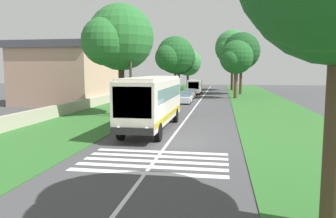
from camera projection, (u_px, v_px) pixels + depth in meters
name	position (u px, v px, depth m)	size (l,w,h in m)	color
ground	(169.00, 142.00, 19.46)	(160.00, 160.00, 0.00)	#424244
grass_verge_left	(115.00, 110.00, 35.48)	(120.00, 8.00, 0.04)	#2D6628
grass_verge_right	(274.00, 113.00, 32.84)	(120.00, 8.00, 0.04)	#2D6628
centre_line	(192.00, 111.00, 34.16)	(110.00, 0.16, 0.01)	silver
coach_bus	(153.00, 99.00, 23.51)	(11.16, 2.62, 3.73)	silver
zebra_crossing	(154.00, 161.00, 15.37)	(4.05, 6.80, 0.01)	silver
trailing_car_0	(185.00, 98.00, 42.45)	(4.30, 1.78, 1.43)	silver
trailing_car_1	(189.00, 94.00, 50.40)	(4.30, 1.78, 1.43)	#B7A893
trailing_minibus_0	(195.00, 86.00, 57.85)	(6.00, 2.14, 2.53)	silver
roadside_tree_left_0	(187.00, 63.00, 81.37)	(8.03, 6.65, 9.35)	#4C3826
roadside_tree_left_1	(178.00, 59.00, 71.77)	(9.16, 7.36, 10.41)	#4C3826
roadside_tree_left_2	(174.00, 56.00, 60.44)	(8.23, 6.83, 10.35)	brown
roadside_tree_left_3	(118.00, 39.00, 30.38)	(7.35, 6.11, 10.21)	#3D2D1E
roadside_tree_right_0	(232.00, 49.00, 68.96)	(8.62, 7.31, 12.52)	#3D2D1E
roadside_tree_right_1	(236.00, 58.00, 49.35)	(5.59, 5.00, 8.60)	brown
roadside_tree_right_2	(240.00, 52.00, 57.64)	(7.76, 6.52, 10.74)	#4C3826
utility_pole	(131.00, 67.00, 29.08)	(0.24, 1.40, 8.64)	#473828
roadside_wall	(102.00, 100.00, 40.86)	(70.00, 0.40, 1.07)	#B2A893
roadside_building	(69.00, 73.00, 43.10)	(13.40, 10.23, 7.55)	tan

